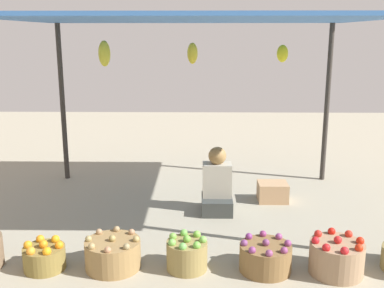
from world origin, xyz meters
name	(u,v)px	position (x,y,z in m)	size (l,w,h in m)	color
ground_plane	(193,209)	(0.00, 0.00, 0.00)	(14.00, 14.00, 0.00)	gray
market_stall_structure	(192,29)	(-0.01, 0.01, 2.11)	(4.02, 2.70, 2.24)	#38332D
vendor_person	(217,187)	(0.29, -0.04, 0.30)	(0.36, 0.44, 0.78)	#373B38
basket_oranges	(44,257)	(-1.31, -1.46, 0.12)	(0.37, 0.37, 0.28)	olive
basket_potatoes	(113,254)	(-0.70, -1.43, 0.13)	(0.50, 0.50, 0.31)	olive
basket_green_apples	(187,254)	(-0.03, -1.44, 0.14)	(0.37, 0.37, 0.32)	olive
basket_purple_onions	(265,257)	(0.67, -1.46, 0.13)	(0.46, 0.46, 0.30)	brown
basket_red_tomatoes	(336,257)	(1.29, -1.50, 0.15)	(0.47, 0.47, 0.35)	#9A7B5B
wooden_crate_near_vendor	(273,192)	(1.00, 0.30, 0.12)	(0.37, 0.31, 0.24)	tan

